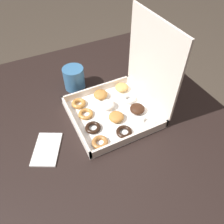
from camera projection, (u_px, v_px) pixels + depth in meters
The scene contains 5 objects.
ground_plane at pixel (105, 204), 1.34m from camera, with size 8.00×8.00×0.00m, color #42382D.
dining_table at pixel (102, 143), 0.87m from camera, with size 1.22×1.00×0.72m.
donut_box at pixel (124, 97), 0.83m from camera, with size 0.30×0.32×0.35m.
coffee_mug at pixel (73, 78), 0.94m from camera, with size 0.09×0.09×0.10m.
paper_napkin at pixel (47, 149), 0.75m from camera, with size 0.16×0.14×0.01m.
Camera 1 is at (0.47, -0.19, 1.36)m, focal length 35.00 mm.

